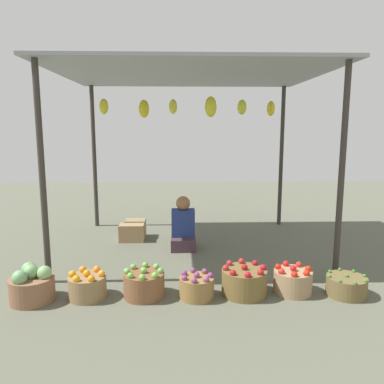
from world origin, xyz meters
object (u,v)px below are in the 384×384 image
Objects in this scene: basket_purple_onions at (197,287)px; wooden_crate_near_vendor at (132,233)px; basket_red_apples at (244,281)px; basket_oranges at (87,286)px; vendor_person at (183,228)px; basket_green_apples at (144,284)px; wooden_crate_stacked_rear at (136,228)px; basket_red_tomatoes at (293,281)px; basket_cabbages at (32,286)px; basket_green_chilies at (346,286)px.

wooden_crate_near_vendor is (-0.94, 2.07, 0.01)m from basket_purple_onions.
basket_oranges is at bearing -179.04° from basket_red_apples.
vendor_person is 1.75m from basket_red_apples.
basket_green_apples reaches higher than basket_oranges.
basket_green_apples is 1.12× the size of wooden_crate_near_vendor.
wooden_crate_stacked_rear is at bearing 111.55° from basket_purple_onions.
basket_red_tomatoes is at bearing -44.90° from wooden_crate_near_vendor.
basket_green_apples is 1.19× the size of basket_purple_onions.
basket_cabbages is 1.10× the size of basket_red_tomatoes.
wooden_crate_near_vendor is 0.23m from wooden_crate_stacked_rear.
vendor_person reaches higher than basket_green_chilies.
basket_oranges is 1.21× the size of wooden_crate_stacked_rear.
basket_green_apples is at bearing -79.31° from wooden_crate_near_vendor.
vendor_person is 0.91m from wooden_crate_near_vendor.
basket_green_chilies is at bearing 0.55° from basket_cabbages.
basket_oranges reaches higher than basket_green_chilies.
vendor_person reaches higher than basket_red_apples.
basket_green_apples is (0.59, 0.01, 0.01)m from basket_oranges.
basket_oranges reaches higher than basket_purple_onions.
wooden_crate_near_vendor is at bearing 125.87° from basket_red_apples.
basket_red_tomatoes reaches higher than basket_green_chilies.
basket_green_chilies is at bearing 0.29° from basket_purple_onions.
basket_green_apples is at bearing 3.47° from basket_cabbages.
basket_red_tomatoes reaches higher than wooden_crate_stacked_rear.
basket_purple_onions is 2.27m from wooden_crate_near_vendor.
vendor_person is 2.02× the size of wooden_crate_near_vendor.
wooden_crate_near_vendor is at bearing 155.08° from vendor_person.
basket_red_apples is at bearing 177.16° from basket_green_chilies.
basket_cabbages is at bearing -108.94° from wooden_crate_stacked_rear.
basket_purple_onions is at bearing -173.07° from basket_red_apples.
basket_red_tomatoes is 1.26× the size of wooden_crate_stacked_rear.
basket_oranges is at bearing -178.55° from basket_red_tomatoes.
basket_purple_onions is at bearing -85.68° from vendor_person.
basket_green_apples is 0.56m from basket_purple_onions.
basket_green_chilies is at bearing -44.22° from vendor_person.
basket_purple_onions is 0.87× the size of basket_green_chilies.
wooden_crate_stacked_rear reaches higher than basket_purple_onions.
basket_green_apples reaches higher than wooden_crate_stacked_rear.
basket_green_apples is at bearing 175.28° from basket_purple_onions.
vendor_person reaches higher than wooden_crate_stacked_rear.
basket_purple_onions is 1.05m from basket_red_tomatoes.
basket_red_apples reaches higher than basket_purple_onions.
basket_red_apples is at bearing 0.87° from basket_green_apples.
basket_green_chilies is at bearing -8.39° from basket_red_tomatoes.
basket_red_tomatoes is (2.74, 0.11, -0.03)m from basket_cabbages.
basket_red_tomatoes is 0.98× the size of basket_green_chilies.
basket_cabbages is 0.55m from basket_oranges.
vendor_person is at bearing 47.45° from basket_cabbages.
wooden_crate_stacked_rear is at bearing 98.83° from basket_green_apples.
basket_cabbages is at bearing -174.00° from basket_oranges.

